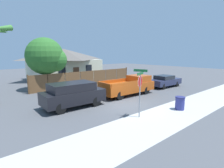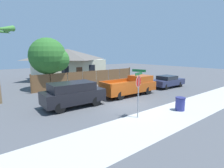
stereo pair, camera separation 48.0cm
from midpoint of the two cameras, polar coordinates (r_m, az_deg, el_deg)
ground_plane at (r=13.58m, az=4.83°, el=-6.70°), size 80.00×80.00×0.00m
sidewalk_strip at (r=11.39m, az=17.59°, el=-10.48°), size 36.00×3.20×0.01m
wooden_fence at (r=21.26m, az=-6.64°, el=1.84°), size 13.46×0.12×1.89m
house at (r=27.77m, az=-13.74°, el=6.56°), size 9.91×7.83×4.56m
oak_tree at (r=19.95m, az=-18.98°, el=8.32°), size 4.08×3.89×5.53m
red_suv at (r=13.07m, az=-11.55°, el=-3.08°), size 4.52×2.14×1.81m
orange_pickup at (r=16.53m, az=6.89°, el=-0.60°), size 5.57×2.10×1.77m
parked_sedan at (r=21.20m, az=18.30°, el=0.88°), size 4.29×1.94×1.37m
stop_sign at (r=10.55m, az=9.93°, el=-0.46°), size 0.92×0.83×2.97m
trash_bin at (r=13.05m, az=22.35°, el=-6.01°), size 0.67×0.67×0.92m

